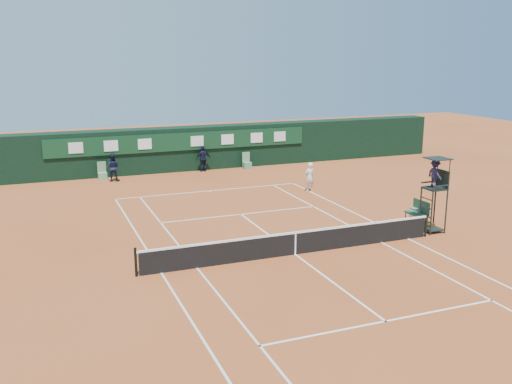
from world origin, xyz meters
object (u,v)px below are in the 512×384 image
umpire_chair (435,179)px  player (310,177)px  player_bench (419,211)px  tennis_net (295,243)px  cooler (418,214)px

umpire_chair → player: bearing=100.1°
player_bench → umpire_chair: bearing=-103.1°
tennis_net → player_bench: 7.67m
umpire_chair → cooler: umpire_chair is taller
player → cooler: bearing=90.7°
player → tennis_net: bearing=44.9°
tennis_net → player_bench: size_ratio=10.75×
umpire_chair → player_bench: size_ratio=2.85×
umpire_chair → cooler: bearing=73.4°
umpire_chair → player: 9.41m
umpire_chair → player_bench: (0.33, 1.42, -1.86)m
tennis_net → player: bearing=60.3°
tennis_net → cooler: tennis_net is taller
tennis_net → player_bench: (7.43, 1.89, 0.09)m
umpire_chair → cooler: (0.51, 1.71, -2.13)m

